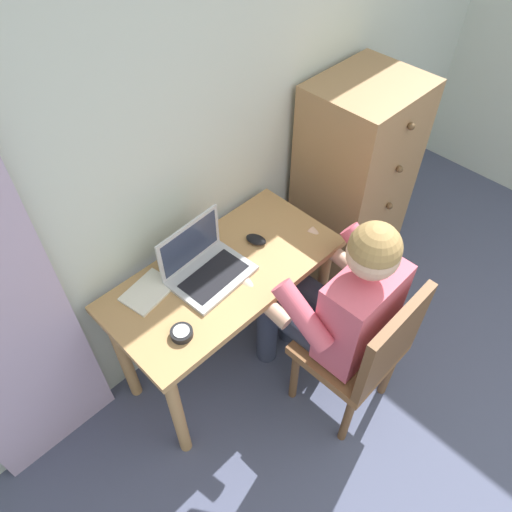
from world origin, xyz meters
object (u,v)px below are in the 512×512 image
Objects in this scene: dresser at (353,185)px; laptop at (204,265)px; person_seated at (335,302)px; notebook_pad at (148,292)px; computer_mouse at (256,240)px; desk at (225,290)px; desk_clock at (182,333)px; chair at (363,350)px.

dresser is 3.44× the size of laptop.
person_seated reaches higher than notebook_pad.
notebook_pad is at bearing 151.30° from computer_mouse.
laptop is (-0.32, 0.48, 0.11)m from person_seated.
computer_mouse is (0.23, 0.03, 0.15)m from desk.
desk_clock is at bearing -146.98° from laptop.
person_seated reaches higher than laptop.
laptop reaches higher than desk.
desk_clock is (-0.60, 0.48, 0.26)m from chair.
desk is at bearing 20.77° from desk_clock.
computer_mouse is at bearing -4.87° from laptop.
chair is 4.19× the size of notebook_pad.
desk_clock reaches higher than desk.
chair is 9.78× the size of desk_clock.
desk is 0.50m from person_seated.
desk_clock is at bearing -159.23° from desk.
chair is (-0.75, -0.65, -0.12)m from dresser.
laptop reaches higher than computer_mouse.
desk is at bearing -177.71° from dresser.
chair is at bearing -63.33° from notebook_pad.
computer_mouse is 0.48× the size of notebook_pad.
person_seated reaches higher than desk.
chair is 0.81m from desk_clock.
dresser reaches higher than desk.
notebook_pad is at bearing 175.75° from dresser.
computer_mouse is (-0.03, 0.64, 0.26)m from chair.
dresser is 5.84× the size of notebook_pad.
dresser is at bearing 7.15° from desk_clock.
desk_clock is at bearing 140.96° from chair.
desk is at bearing -34.51° from notebook_pad.
laptop is at bearing -29.82° from notebook_pad.
chair is at bearing -138.91° from dresser.
dresser is (1.00, 0.04, 0.01)m from desk.
person_seated is at bearing -103.32° from computer_mouse.
notebook_pad is (-1.31, 0.10, 0.13)m from dresser.
person_seated is at bearing -55.55° from notebook_pad.
person_seated reaches higher than computer_mouse.
computer_mouse reaches higher than desk_clock.
laptop is at bearing 140.57° from desk.
laptop reaches higher than notebook_pad.
desk_clock is at bearing 153.16° from person_seated.
person_seated is at bearing -56.53° from laptop.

